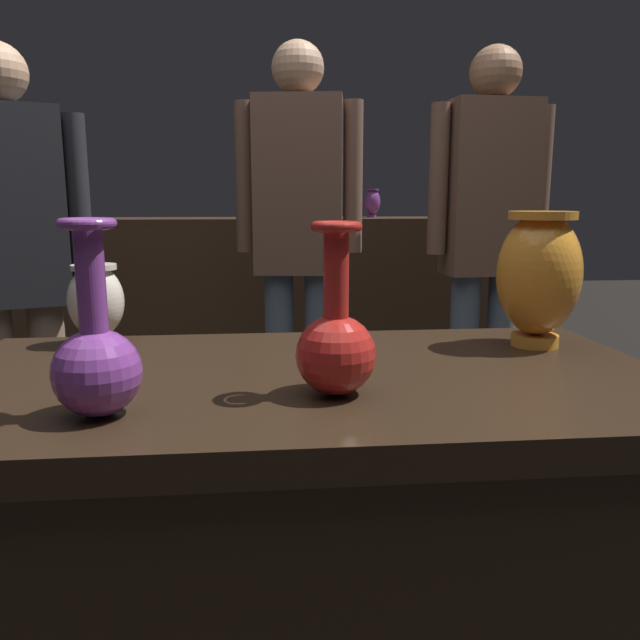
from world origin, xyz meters
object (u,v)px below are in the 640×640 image
vase_tall_behind (96,301)px  vase_centerpiece (336,342)px  shelf_vase_far_right (471,202)px  visitor_near_right (488,233)px  vase_right_accent (539,274)px  shelf_vase_right (372,202)px  vase_left_accent (96,357)px  visitor_center_back (299,232)px  shelf_vase_center (273,209)px  visitor_near_left (14,260)px

vase_tall_behind → vase_centerpiece: bearing=-40.5°
shelf_vase_far_right → visitor_near_right: visitor_near_right is taller
vase_right_accent → shelf_vase_right: size_ratio=1.80×
vase_left_accent → visitor_near_right: (1.07, 1.48, 0.08)m
shelf_vase_right → visitor_center_back: visitor_center_back is taller
vase_right_accent → visitor_center_back: bearing=107.7°
shelf_vase_center → visitor_center_back: size_ratio=0.08×
vase_tall_behind → shelf_vase_far_right: size_ratio=1.13×
shelf_vase_right → visitor_near_right: bearing=-74.8°
shelf_vase_right → shelf_vase_far_right: 0.52m
vase_tall_behind → shelf_vase_right: 2.23m
vase_centerpiece → visitor_near_left: (-0.86, 1.13, 0.02)m
shelf_vase_right → shelf_vase_far_right: (0.52, -0.03, 0.00)m
visitor_center_back → vase_tall_behind: bearing=75.6°
vase_left_accent → shelf_vase_right: 2.59m
visitor_near_right → shelf_vase_right: bearing=-77.7°
vase_centerpiece → vase_right_accent: size_ratio=0.97×
visitor_near_left → visitor_center_back: bearing=-179.2°
visitor_center_back → shelf_vase_center: bearing=-75.6°
vase_tall_behind → shelf_vase_center: bearing=78.2°
vase_left_accent → visitor_near_left: (-0.54, 1.19, 0.02)m
shelf_vase_far_right → shelf_vase_right: bearing=177.2°
vase_right_accent → shelf_vase_far_right: 2.18m
vase_tall_behind → visitor_center_back: bearing=66.9°
vase_centerpiece → vase_right_accent: 0.51m
vase_tall_behind → vase_right_accent: vase_right_accent is taller
shelf_vase_far_right → visitor_near_right: size_ratio=0.09×
visitor_center_back → shelf_vase_right: bearing=-107.0°
vase_right_accent → visitor_center_back: size_ratio=0.16×
shelf_vase_center → visitor_near_right: visitor_near_right is taller
vase_right_accent → shelf_vase_far_right: shelf_vase_far_right is taller
shelf_vase_far_right → visitor_near_right: (-0.26, -0.95, -0.11)m
shelf_vase_right → visitor_center_back: 1.03m
vase_centerpiece → visitor_near_left: size_ratio=0.16×
visitor_near_right → vase_right_accent: bearing=71.3°
vase_centerpiece → visitor_near_left: bearing=127.2°
shelf_vase_far_right → shelf_vase_center: bearing=-173.1°
visitor_near_left → vase_tall_behind: bearing=100.0°
vase_centerpiece → visitor_center_back: 1.47m
vase_centerpiece → vase_left_accent: (-0.32, -0.06, 0.00)m
vase_left_accent → shelf_vase_far_right: bearing=61.3°
vase_right_accent → visitor_near_right: (0.33, 1.15, 0.01)m
shelf_vase_right → vase_centerpiece: bearing=-101.5°
visitor_center_back → visitor_near_left: 0.97m
shelf_vase_far_right → visitor_near_left: (-1.87, -1.23, -0.17)m
vase_tall_behind → shelf_vase_far_right: (1.43, 2.00, 0.18)m
vase_centerpiece → visitor_near_right: (0.75, 1.42, 0.08)m
vase_right_accent → shelf_vase_center: size_ratio=2.01×
vase_tall_behind → shelf_vase_far_right: bearing=54.4°
vase_right_accent → shelf_vase_right: shelf_vase_right is taller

